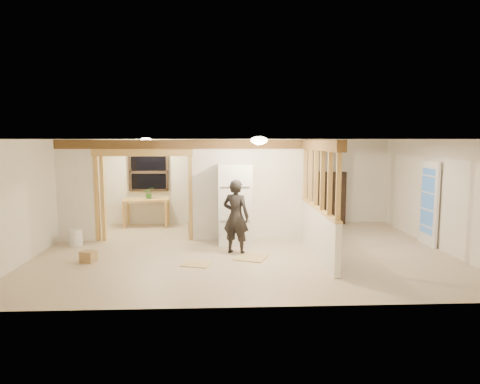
{
  "coord_description": "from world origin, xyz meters",
  "views": [
    {
      "loc": [
        -0.5,
        -9.38,
        2.49
      ],
      "look_at": [
        -0.05,
        0.4,
        1.29
      ],
      "focal_mm": 32.0,
      "sensor_mm": 36.0,
      "label": 1
    }
  ],
  "objects_px": {
    "woman": "(236,217)",
    "refrigerator": "(235,204)",
    "work_table": "(147,213)",
    "bookshelf": "(332,198)",
    "shop_vac": "(84,223)"
  },
  "relations": [
    {
      "from": "woman",
      "to": "bookshelf",
      "type": "xyz_separation_m",
      "value": [
        2.98,
        3.22,
        -0.05
      ]
    },
    {
      "from": "bookshelf",
      "to": "refrigerator",
      "type": "bearing_deg",
      "value": -142.27
    },
    {
      "from": "woman",
      "to": "refrigerator",
      "type": "bearing_deg",
      "value": -66.81
    },
    {
      "from": "work_table",
      "to": "shop_vac",
      "type": "bearing_deg",
      "value": -162.44
    },
    {
      "from": "work_table",
      "to": "bookshelf",
      "type": "distance_m",
      "value": 5.46
    },
    {
      "from": "refrigerator",
      "to": "shop_vac",
      "type": "relative_size",
      "value": 3.65
    },
    {
      "from": "woman",
      "to": "work_table",
      "type": "xyz_separation_m",
      "value": [
        -2.47,
        3.04,
        -0.42
      ]
    },
    {
      "from": "woman",
      "to": "work_table",
      "type": "height_order",
      "value": "woman"
    },
    {
      "from": "shop_vac",
      "to": "bookshelf",
      "type": "distance_m",
      "value": 7.08
    },
    {
      "from": "shop_vac",
      "to": "bookshelf",
      "type": "xyz_separation_m",
      "value": [
        7.01,
        0.89,
        0.51
      ]
    },
    {
      "from": "work_table",
      "to": "shop_vac",
      "type": "relative_size",
      "value": 2.44
    },
    {
      "from": "refrigerator",
      "to": "woman",
      "type": "height_order",
      "value": "refrigerator"
    },
    {
      "from": "shop_vac",
      "to": "bookshelf",
      "type": "bearing_deg",
      "value": 7.22
    },
    {
      "from": "refrigerator",
      "to": "bookshelf",
      "type": "xyz_separation_m",
      "value": [
        2.97,
        2.29,
        -0.19
      ]
    },
    {
      "from": "woman",
      "to": "work_table",
      "type": "bearing_deg",
      "value": -27.15
    }
  ]
}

